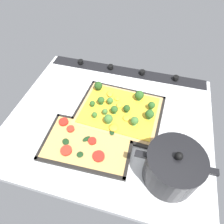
# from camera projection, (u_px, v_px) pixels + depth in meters

# --- Properties ---
(ground_plane) EXTENTS (0.85, 0.71, 0.03)m
(ground_plane) POSITION_uv_depth(u_px,v_px,m) (110.00, 120.00, 0.85)
(ground_plane) COLOR silver
(stove_control_panel) EXTENTS (0.81, 0.07, 0.03)m
(stove_control_panel) POSITION_uv_depth(u_px,v_px,m) (126.00, 71.00, 1.03)
(stove_control_panel) COLOR black
(stove_control_panel) RESTS_ON ground_plane
(baking_tray_front) EXTENTS (0.38, 0.30, 0.01)m
(baking_tray_front) POSITION_uv_depth(u_px,v_px,m) (119.00, 112.00, 0.86)
(baking_tray_front) COLOR black
(baking_tray_front) RESTS_ON ground_plane
(broccoli_pizza) EXTENTS (0.35, 0.28, 0.06)m
(broccoli_pizza) POSITION_uv_depth(u_px,v_px,m) (120.00, 109.00, 0.85)
(broccoli_pizza) COLOR tan
(broccoli_pizza) RESTS_ON baking_tray_front
(baking_tray_back) EXTENTS (0.35, 0.23, 0.01)m
(baking_tray_back) POSITION_uv_depth(u_px,v_px,m) (88.00, 144.00, 0.75)
(baking_tray_back) COLOR black
(baking_tray_back) RESTS_ON ground_plane
(veggie_pizza_back) EXTENTS (0.32, 0.20, 0.02)m
(veggie_pizza_back) POSITION_uv_depth(u_px,v_px,m) (86.00, 143.00, 0.75)
(veggie_pizza_back) COLOR tan
(veggie_pizza_back) RESTS_ON baking_tray_back
(cooking_pot) EXTENTS (0.25, 0.18, 0.16)m
(cooking_pot) POSITION_uv_depth(u_px,v_px,m) (173.00, 167.00, 0.63)
(cooking_pot) COLOR black
(cooking_pot) RESTS_ON ground_plane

